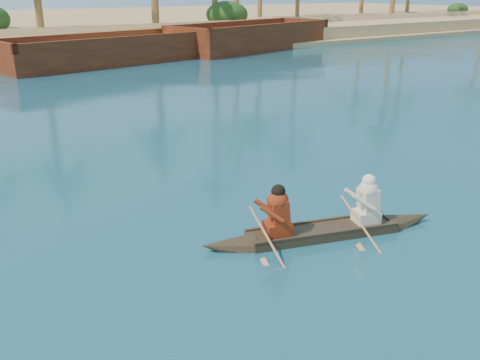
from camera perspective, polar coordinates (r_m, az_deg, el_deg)
ground at (r=13.38m, az=11.45°, el=1.01°), size 160.00×160.00×0.00m
shrub_cluster at (r=41.39m, az=-22.17°, el=14.26°), size 100.00×6.00×2.40m
canoe at (r=9.73m, az=8.82°, el=-4.63°), size 4.49×1.89×1.24m
barge_mid at (r=32.93m, az=-14.58°, el=13.06°), size 12.17×5.75×1.95m
barge_right at (r=39.98m, az=1.27°, el=14.89°), size 13.90×7.56×2.20m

